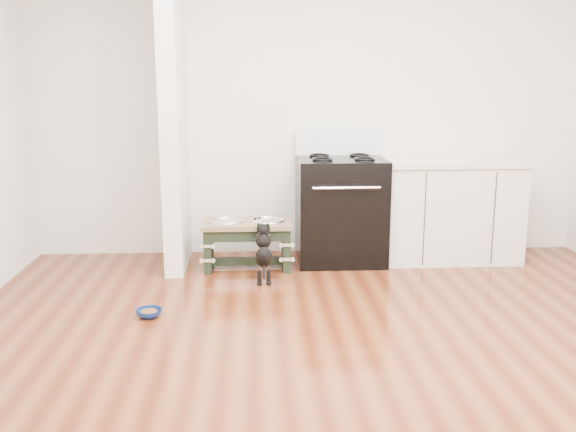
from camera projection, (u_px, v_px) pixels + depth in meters
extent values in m
plane|color=#4E1E0D|center=(346.00, 366.00, 3.64)|extent=(5.00, 5.00, 0.00)
plane|color=silver|center=(310.00, 107.00, 5.80)|extent=(5.00, 0.00, 5.00)
cube|color=silver|center=(174.00, 109.00, 5.35)|extent=(0.15, 0.80, 2.70)
cube|color=black|center=(340.00, 210.00, 5.66)|extent=(0.76, 0.65, 0.92)
cube|color=black|center=(345.00, 225.00, 5.37)|extent=(0.58, 0.02, 0.50)
cylinder|color=silver|center=(347.00, 188.00, 5.27)|extent=(0.56, 0.02, 0.02)
cube|color=white|center=(338.00, 143.00, 5.81)|extent=(0.76, 0.08, 0.22)
torus|color=black|center=(323.00, 159.00, 5.42)|extent=(0.18, 0.18, 0.02)
torus|color=black|center=(365.00, 159.00, 5.44)|extent=(0.18, 0.18, 0.02)
torus|color=black|center=(319.00, 155.00, 5.69)|extent=(0.18, 0.18, 0.02)
torus|color=black|center=(359.00, 155.00, 5.71)|extent=(0.18, 0.18, 0.02)
cube|color=silver|center=(449.00, 212.00, 5.75)|extent=(1.20, 0.60, 0.86)
cube|color=beige|center=(451.00, 161.00, 5.65)|extent=(1.24, 0.64, 0.05)
cube|color=black|center=(455.00, 261.00, 5.57)|extent=(1.20, 0.06, 0.10)
cube|color=black|center=(209.00, 248.00, 5.47)|extent=(0.06, 0.36, 0.37)
cube|color=black|center=(286.00, 247.00, 5.50)|extent=(0.06, 0.36, 0.37)
cube|color=black|center=(247.00, 236.00, 5.30)|extent=(0.60, 0.03, 0.09)
cube|color=black|center=(248.00, 261.00, 5.51)|extent=(0.60, 0.06, 0.06)
cube|color=brown|center=(247.00, 224.00, 5.44)|extent=(0.75, 0.40, 0.04)
cylinder|color=silver|center=(226.00, 224.00, 5.43)|extent=(0.26, 0.26, 0.05)
cylinder|color=silver|center=(268.00, 223.00, 5.45)|extent=(0.26, 0.26, 0.05)
torus|color=silver|center=(226.00, 221.00, 5.43)|extent=(0.29, 0.29, 0.02)
torus|color=silver|center=(268.00, 220.00, 5.45)|extent=(0.29, 0.29, 0.02)
cylinder|color=black|center=(260.00, 278.00, 5.07)|extent=(0.03, 0.03, 0.11)
cylinder|color=black|center=(269.00, 278.00, 5.07)|extent=(0.03, 0.03, 0.11)
sphere|color=black|center=(260.00, 284.00, 5.07)|extent=(0.04, 0.04, 0.04)
sphere|color=black|center=(269.00, 284.00, 5.07)|extent=(0.04, 0.04, 0.04)
ellipsoid|color=black|center=(264.00, 257.00, 5.11)|extent=(0.13, 0.31, 0.27)
sphere|color=black|center=(263.00, 241.00, 5.18)|extent=(0.12, 0.12, 0.12)
sphere|color=black|center=(263.00, 230.00, 5.20)|extent=(0.11, 0.11, 0.11)
sphere|color=black|center=(259.00, 228.00, 5.27)|extent=(0.04, 0.04, 0.04)
sphere|color=black|center=(267.00, 228.00, 5.27)|extent=(0.04, 0.04, 0.04)
cylinder|color=black|center=(264.00, 272.00, 5.01)|extent=(0.02, 0.09, 0.10)
torus|color=#D53E74|center=(263.00, 235.00, 5.19)|extent=(0.10, 0.07, 0.09)
imported|color=navy|center=(149.00, 313.00, 4.39)|extent=(0.23, 0.23, 0.06)
cylinder|color=#573119|center=(149.00, 313.00, 4.39)|extent=(0.11, 0.11, 0.02)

